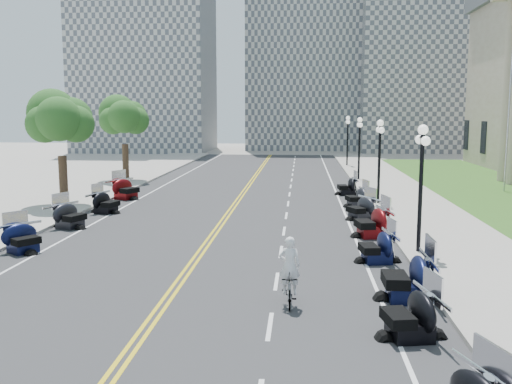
{
  "coord_description": "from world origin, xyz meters",
  "views": [
    {
      "loc": [
        3.98,
        -18.3,
        5.62
      ],
      "look_at": [
        1.96,
        6.97,
        2.0
      ],
      "focal_mm": 40.0,
      "sensor_mm": 36.0,
      "label": 1
    }
  ],
  "objects": [
    {
      "name": "street_lamp_5",
      "position": [
        8.6,
        40.0,
        2.6
      ],
      "size": [
        0.5,
        1.2,
        4.9
      ],
      "primitive_type": null,
      "color": "black",
      "rests_on": "sidewalk_north"
    },
    {
      "name": "bicycle",
      "position": [
        3.67,
        -2.34,
        0.47
      ],
      "size": [
        0.52,
        1.6,
        0.95
      ],
      "primitive_type": "imported",
      "rotation": [
        0.0,
        0.0,
        0.05
      ],
      "color": "#A51414",
      "rests_on": "road"
    },
    {
      "name": "distant_block_c",
      "position": [
        22.0,
        65.0,
        11.0
      ],
      "size": [
        20.0,
        14.0,
        22.0
      ],
      "primitive_type": "cube",
      "color": "gray",
      "rests_on": "ground"
    },
    {
      "name": "lane_dash_13",
      "position": [
        3.2,
        28.0,
        0.01
      ],
      "size": [
        0.12,
        2.0,
        0.0
      ],
      "primitive_type": "cube",
      "color": "white",
      "rests_on": "road"
    },
    {
      "name": "lane_dash_5",
      "position": [
        3.2,
        -4.0,
        0.01
      ],
      "size": [
        0.12,
        2.0,
        0.0
      ],
      "primitive_type": "cube",
      "color": "white",
      "rests_on": "road"
    },
    {
      "name": "motorcycle_n_4",
      "position": [
        6.71,
        -4.51,
        0.68
      ],
      "size": [
        2.28,
        2.28,
        1.36
      ],
      "primitive_type": null,
      "rotation": [
        0.0,
        0.0,
        -1.38
      ],
      "color": "black",
      "rests_on": "road"
    },
    {
      "name": "street_lamp_3",
      "position": [
        8.6,
        16.0,
        2.6
      ],
      "size": [
        0.5,
        1.2,
        4.9
      ],
      "primitive_type": null,
      "color": "black",
      "rests_on": "sidewalk_north"
    },
    {
      "name": "distant_block_a",
      "position": [
        -18.0,
        62.0,
        13.0
      ],
      "size": [
        18.0,
        14.0,
        26.0
      ],
      "primitive_type": "cube",
      "color": "gray",
      "rests_on": "ground"
    },
    {
      "name": "lane_dash_14",
      "position": [
        3.2,
        32.0,
        0.01
      ],
      "size": [
        0.12,
        2.0,
        0.0
      ],
      "primitive_type": "cube",
      "color": "white",
      "rests_on": "road"
    },
    {
      "name": "motorcycle_n_5",
      "position": [
        7.17,
        -1.58,
        0.78
      ],
      "size": [
        2.24,
        2.24,
        1.56
      ],
      "primitive_type": null,
      "rotation": [
        0.0,
        0.0,
        -1.57
      ],
      "color": "black",
      "rests_on": "road"
    },
    {
      "name": "sidewalk_north",
      "position": [
        10.5,
        10.0,
        0.07
      ],
      "size": [
        5.0,
        90.0,
        0.15
      ],
      "primitive_type": "cube",
      "color": "#9E9991",
      "rests_on": "ground"
    },
    {
      "name": "flagpole",
      "position": [
        18.0,
        22.0,
        5.0
      ],
      "size": [
        1.1,
        0.2,
        10.0
      ],
      "primitive_type": null,
      "color": "silver",
      "rests_on": "ground"
    },
    {
      "name": "motorcycle_s_6",
      "position": [
        -7.07,
        3.09,
        0.66
      ],
      "size": [
        2.62,
        2.62,
        1.31
      ],
      "primitive_type": null,
      "rotation": [
        0.0,
        0.0,
        0.93
      ],
      "color": "black",
      "rests_on": "road"
    },
    {
      "name": "lane_dash_8",
      "position": [
        3.2,
        8.0,
        0.01
      ],
      "size": [
        0.12,
        2.0,
        0.0
      ],
      "primitive_type": "cube",
      "color": "white",
      "rests_on": "road"
    },
    {
      "name": "lane_dash_16",
      "position": [
        3.2,
        40.0,
        0.01
      ],
      "size": [
        0.12,
        2.0,
        0.0
      ],
      "primitive_type": "cube",
      "color": "white",
      "rests_on": "road"
    },
    {
      "name": "lane_dash_10",
      "position": [
        3.2,
        16.0,
        0.01
      ],
      "size": [
        0.12,
        2.0,
        0.0
      ],
      "primitive_type": "cube",
      "color": "white",
      "rests_on": "road"
    },
    {
      "name": "lane_dash_17",
      "position": [
        3.2,
        44.0,
        0.01
      ],
      "size": [
        0.12,
        2.0,
        0.0
      ],
      "primitive_type": "cube",
      "color": "white",
      "rests_on": "road"
    },
    {
      "name": "motorcycle_s_8",
      "position": [
        -6.77,
        11.98,
        0.67
      ],
      "size": [
        2.37,
        2.37,
        1.33
      ],
      "primitive_type": null,
      "rotation": [
        0.0,
        0.0,
        1.28
      ],
      "color": "black",
      "rests_on": "road"
    },
    {
      "name": "street_lamp_4",
      "position": [
        8.6,
        28.0,
        2.6
      ],
      "size": [
        0.5,
        1.2,
        4.9
      ],
      "primitive_type": null,
      "color": "black",
      "rests_on": "sidewalk_north"
    },
    {
      "name": "lane_dash_9",
      "position": [
        3.2,
        12.0,
        0.01
      ],
      "size": [
        0.12,
        2.0,
        0.0
      ],
      "primitive_type": "cube",
      "color": "white",
      "rests_on": "road"
    },
    {
      "name": "edge_line_south",
      "position": [
        -6.4,
        10.0,
        0.01
      ],
      "size": [
        0.12,
        90.0,
        0.0
      ],
      "primitive_type": "cube",
      "color": "white",
      "rests_on": "road"
    },
    {
      "name": "lane_dash_19",
      "position": [
        3.2,
        52.0,
        0.01
      ],
      "size": [
        0.12,
        2.0,
        0.0
      ],
      "primitive_type": "cube",
      "color": "white",
      "rests_on": "road"
    },
    {
      "name": "road",
      "position": [
        0.0,
        10.0,
        0.0
      ],
      "size": [
        16.0,
        90.0,
        0.01
      ],
      "primitive_type": "cube",
      "color": "#333335",
      "rests_on": "ground"
    },
    {
      "name": "centerline_yellow_b",
      "position": [
        0.12,
        10.0,
        0.01
      ],
      "size": [
        0.12,
        90.0,
        0.0
      ],
      "primitive_type": "cube",
      "color": "yellow",
      "rests_on": "road"
    },
    {
      "name": "centerline_yellow_a",
      "position": [
        -0.12,
        10.0,
        0.01
      ],
      "size": [
        0.12,
        90.0,
        0.0
      ],
      "primitive_type": "cube",
      "color": "yellow",
      "rests_on": "road"
    },
    {
      "name": "distant_block_b",
      "position": [
        4.0,
        68.0,
        15.0
      ],
      "size": [
        16.0,
        12.0,
        30.0
      ],
      "primitive_type": "cube",
      "color": "gray",
      "rests_on": "ground"
    },
    {
      "name": "lane_dash_12",
      "position": [
        3.2,
        24.0,
        0.01
      ],
      "size": [
        0.12,
        2.0,
        0.0
      ],
      "primitive_type": "cube",
      "color": "white",
      "rests_on": "road"
    },
    {
      "name": "motorcycle_n_7",
      "position": [
        7.16,
        7.05,
        0.75
      ],
      "size": [
        2.53,
        2.53,
        1.5
      ],
      "primitive_type": null,
      "rotation": [
        0.0,
        0.0,
        -1.37
      ],
      "color": "#590A0C",
      "rests_on": "road"
    },
    {
      "name": "tree_4",
      "position": [
        -10.0,
        26.0,
        4.75
      ],
      "size": [
        4.8,
        4.8,
        9.2
      ],
      "primitive_type": null,
      "color": "#235619",
      "rests_on": "sidewalk_south"
    },
    {
      "name": "sidewalk_south",
      "position": [
        -10.5,
        10.0,
        0.07
      ],
      "size": [
        5.0,
        90.0,
        0.15
      ],
      "primitive_type": "cube",
      "color": "#9E9991",
      "rests_on": "ground"
    },
    {
      "name": "motorcycle_s_9",
      "position": [
        -7.21,
        17.01,
        0.74
      ],
      "size": [
        2.88,
        2.88,
        1.49
      ],
      "primitive_type": null,
      "rotation": [
        0.0,
        0.0,
        1.07
      ],
      "color": "#590A0C",
      "rests_on": "road"
    },
    {
      "name": "lane_dash_18",
      "position": [
        3.2,
        48.0,
        0.01
      ],
      "size": [
        0.12,
        2.0,
        0.0
      ],
      "primitive_type": "cube",
      "color": "white",
      "rests_on": "road"
    },
    {
      "name": "cyclist_rider",
      "position": [
        3.67,
        -2.34,
        1.8
      ],
      "size": [
        0.62,
        0.41,
        1.71
      ],
      "primitive_type": "imported",
      "rotation": [
        0.0,
        0.0,
        3.14
      ],
      "color": "beige",
      "rests_on": "bicycle"
    },
    {
      "name": "motorcycle_n_8",
      "position": [
        7.1,
        11.19,
        0.68
      ],
      "size": [
        2.59,
        2.59,
        1.35
      ],
      "primitive_type": null,
      "rotation": [
        0.0,
        0.0,
        -1.11
      ],
      "color": "black",
      "rests_on": "road"
    },
    {
      "name": "tree_3",
      "position": [
        -10.0,
        14.0,
        4.75
      ],
      "size": [
        4.8,
        4.8,
        9.2
      ],
      "primitive_type": null,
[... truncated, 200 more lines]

